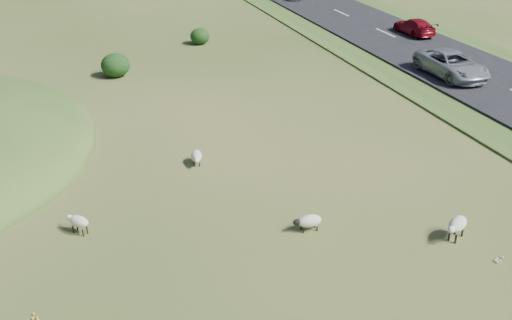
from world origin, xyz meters
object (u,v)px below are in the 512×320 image
Objects in this scene: sheep_1 at (78,221)px; sheep_3 at (196,156)px; sheep_5 at (309,221)px; car_3 at (452,64)px; sheep_0 at (457,225)px; car_0 at (414,26)px.

sheep_1 is 6.71m from sheep_3.
sheep_5 is at bearing 34.29° from sheep_3.
sheep_1 reaches higher than sheep_5.
sheep_1 is 0.17× the size of car_3.
sheep_0 is 1.07× the size of sheep_3.
car_3 is at bearing -136.98° from sheep_5.
sheep_5 is (7.98, -2.54, -0.10)m from sheep_1.
car_3 reaches higher than sheep_3.
sheep_0 is 13.61m from sheep_1.
car_0 is at bearing -150.26° from sheep_0.
sheep_3 is at bearing -65.32° from sheep_5.
sheep_5 is 20.27m from car_3.
car_0 reaches higher than sheep_3.
car_0 reaches higher than sheep_5.
car_3 is at bearing 69.37° from car_0.
sheep_0 is at bearing -125.15° from car_3.
car_3 is (15.51, 13.03, 0.62)m from sheep_5.
sheep_1 is 0.84× the size of sheep_5.
sheep_0 is 5.26m from sheep_5.
sheep_0 is at bearing 52.66° from sheep_3.
car_3 is at bearing -155.57° from sheep_0.
car_0 is (21.93, 16.54, 0.47)m from sheep_3.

